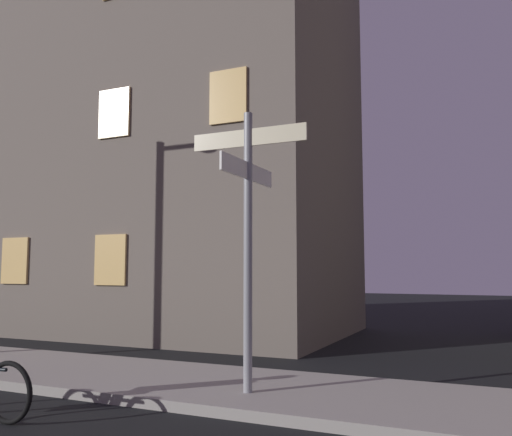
% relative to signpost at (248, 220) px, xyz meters
% --- Properties ---
extents(sidewalk_kerb, '(40.00, 2.51, 0.14)m').
position_rel_signpost_xyz_m(sidewalk_kerb, '(-1.33, 0.44, -2.38)').
color(sidewalk_kerb, '#9E9991').
rests_on(sidewalk_kerb, ground_plane).
extents(signpost, '(1.72, 1.63, 3.82)m').
position_rel_signpost_xyz_m(signpost, '(0.00, 0.00, 0.00)').
color(signpost, gray).
rests_on(signpost, sidewalk_kerb).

